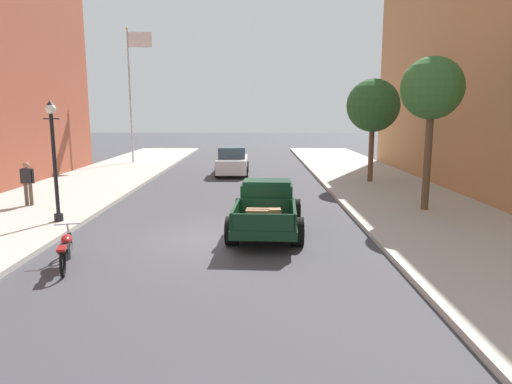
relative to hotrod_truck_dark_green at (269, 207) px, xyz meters
name	(u,v)px	position (x,y,z in m)	size (l,w,h in m)	color
ground_plane	(219,237)	(-1.48, -0.79, -0.75)	(140.00, 140.00, 0.00)	#3D3D42
sidewalk_right	(465,235)	(5.77, -0.79, -0.68)	(5.50, 64.00, 0.15)	#ADA89E
hotrod_truck_dark_green	(269,207)	(0.00, 0.00, 0.00)	(2.38, 5.01, 1.58)	black
motorcycle_parked	(68,248)	(-4.85, -3.39, -0.31)	(0.80, 2.05, 0.93)	black
car_background_white	(235,162)	(-1.72, 13.01, 0.01)	(1.89, 4.31, 1.65)	silver
pedestrian_sidewalk_left	(30,181)	(-8.96, 3.20, 0.33)	(0.53, 0.22, 1.65)	brown
street_lamp_near	(56,152)	(-6.75, 0.64, 1.63)	(0.50, 0.32, 3.85)	black
flagpole	(135,81)	(-8.83, 18.47, 5.02)	(1.74, 0.16, 9.16)	#B2B2B7
street_tree_nearest	(434,90)	(5.82, 2.50, 3.66)	(2.18, 2.18, 5.41)	brown
street_tree_second	(375,106)	(5.52, 9.38, 3.20)	(2.64, 2.64, 5.14)	brown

